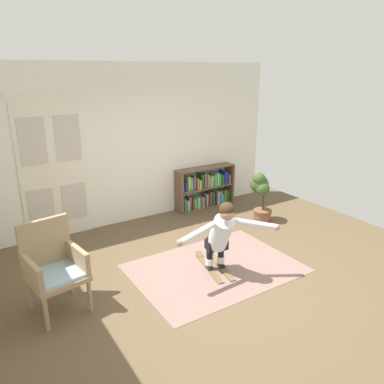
# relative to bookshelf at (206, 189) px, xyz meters

# --- Properties ---
(ground_plane) EXTENTS (7.20, 7.20, 0.00)m
(ground_plane) POSITION_rel_bookshelf_xyz_m (-1.51, -2.39, -0.38)
(ground_plane) COLOR brown
(back_wall) EXTENTS (6.00, 0.10, 2.90)m
(back_wall) POSITION_rel_bookshelf_xyz_m (-1.51, 0.21, 1.07)
(back_wall) COLOR white
(back_wall) RESTS_ON ground
(double_door) EXTENTS (1.22, 0.05, 2.45)m
(double_door) POSITION_rel_bookshelf_xyz_m (-2.95, 0.15, 0.85)
(double_door) COLOR silver
(double_door) RESTS_ON ground
(rug) EXTENTS (2.36, 1.70, 0.01)m
(rug) POSITION_rel_bookshelf_xyz_m (-1.35, -2.21, -0.37)
(rug) COLOR #84655D
(rug) RESTS_ON ground
(bookshelf) EXTENTS (1.32, 0.30, 0.86)m
(bookshelf) POSITION_rel_bookshelf_xyz_m (0.00, 0.00, 0.00)
(bookshelf) COLOR brown
(bookshelf) RESTS_ON ground
(wicker_chair) EXTENTS (0.69, 0.69, 1.10)m
(wicker_chair) POSITION_rel_bookshelf_xyz_m (-3.51, -1.94, 0.20)
(wicker_chair) COLOR #9D825E
(wicker_chair) RESTS_ON ground
(potted_plant) EXTENTS (0.38, 0.44, 0.96)m
(potted_plant) POSITION_rel_bookshelf_xyz_m (0.43, -1.20, 0.18)
(potted_plant) COLOR brown
(potted_plant) RESTS_ON ground
(skis_pair) EXTENTS (0.45, 0.92, 0.07)m
(skis_pair) POSITION_rel_bookshelf_xyz_m (-1.34, -2.18, -0.36)
(skis_pair) COLOR brown
(skis_pair) RESTS_ON rug
(person_skier) EXTENTS (1.46, 0.77, 1.06)m
(person_skier) POSITION_rel_bookshelf_xyz_m (-1.39, -2.39, 0.28)
(person_skier) COLOR white
(person_skier) RESTS_ON skis_pair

